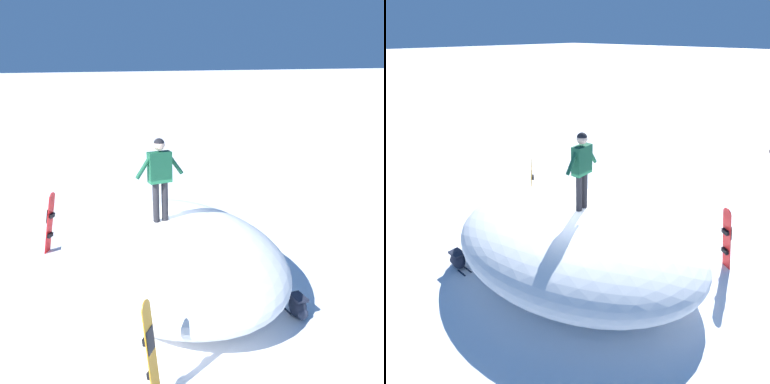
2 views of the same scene
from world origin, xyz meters
The scene contains 6 objects.
ground centered at (0.00, 0.00, 0.00)m, with size 240.00×240.00×0.00m, color white.
snow_mound centered at (-0.12, 0.20, 0.78)m, with size 6.17×4.57×1.57m, color white.
snowboarder_standing centered at (-0.12, 0.02, 2.65)m, with size 0.27×1.07×1.79m.
snowboard_primary_upright centered at (3.08, -1.02, 0.89)m, with size 0.32×0.30×1.72m.
snowboard_secondary_upright centered at (-2.67, -2.25, 0.87)m, with size 0.42×0.44×1.68m.
backpack_near centered at (1.93, 2.23, 0.24)m, with size 0.66×0.32×0.47m.
Camera 2 is at (-4.85, 4.97, 5.26)m, focal length 31.64 mm.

